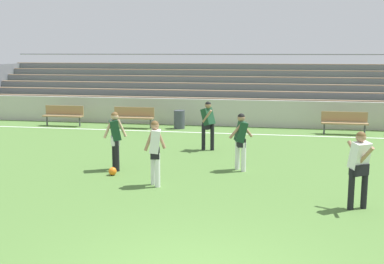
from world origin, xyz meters
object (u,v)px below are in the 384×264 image
(player_dark_challenging, at_px, (208,121))
(soccer_ball, at_px, (113,171))
(player_dark_wide_left, at_px, (241,137))
(bench_near_bin, at_px, (64,114))
(bench_centre_sideline, at_px, (344,121))
(player_white_trailing_run, at_px, (359,163))
(player_white_pressing_high, at_px, (155,147))
(player_dark_deep_cover, at_px, (115,136))
(bench_far_right, at_px, (134,115))
(trash_bin, at_px, (179,119))
(bleacher_stand, at_px, (206,89))

(player_dark_challenging, xyz_separation_m, soccer_ball, (-2.01, -3.78, -0.87))
(player_dark_wide_left, distance_m, player_dark_challenging, 2.93)
(player_dark_wide_left, bearing_deg, bench_near_bin, 141.60)
(player_dark_wide_left, bearing_deg, bench_centre_sideline, 61.92)
(player_white_trailing_run, height_order, player_dark_challenging, player_white_trailing_run)
(bench_near_bin, xyz_separation_m, bench_centre_sideline, (12.06, 0.00, 0.00))
(player_white_pressing_high, relative_size, player_dark_wide_left, 1.02)
(bench_near_bin, height_order, soccer_ball, bench_near_bin)
(bench_near_bin, distance_m, player_dark_deep_cover, 8.89)
(bench_far_right, distance_m, player_white_trailing_run, 12.47)
(trash_bin, bearing_deg, player_dark_wide_left, -64.97)
(bench_far_right, bearing_deg, player_white_pressing_high, -69.26)
(player_dark_deep_cover, relative_size, player_dark_wide_left, 1.02)
(bleacher_stand, xyz_separation_m, player_dark_wide_left, (2.77, -11.49, -0.42))
(bench_centre_sideline, height_order, player_dark_challenging, player_dark_challenging)
(player_dark_wide_left, bearing_deg, soccer_ball, -160.63)
(player_white_trailing_run, bearing_deg, bench_near_bin, 139.36)
(player_dark_wide_left, height_order, player_dark_challenging, player_dark_challenging)
(player_white_trailing_run, bearing_deg, player_dark_challenging, 126.34)
(bleacher_stand, bearing_deg, player_dark_deep_cover, -93.21)
(bench_near_bin, height_order, bench_centre_sideline, same)
(trash_bin, distance_m, player_dark_wide_left, 7.66)
(bleacher_stand, relative_size, player_white_pressing_high, 14.62)
(player_dark_deep_cover, height_order, player_white_trailing_run, player_white_trailing_run)
(player_white_trailing_run, xyz_separation_m, player_dark_wide_left, (-2.72, 2.89, -0.04))
(player_dark_deep_cover, xyz_separation_m, player_dark_wide_left, (3.45, 0.60, -0.03))
(bench_near_bin, relative_size, player_white_trailing_run, 1.08)
(player_white_pressing_high, xyz_separation_m, player_white_trailing_run, (4.65, -0.93, 0.02))
(player_dark_deep_cover, bearing_deg, player_white_pressing_high, -42.00)
(bleacher_stand, xyz_separation_m, player_dark_challenging, (1.44, -8.88, -0.39))
(player_white_trailing_run, xyz_separation_m, soccer_ball, (-6.06, 1.71, -0.88))
(bench_far_right, distance_m, player_dark_wide_left, 8.52)
(bench_far_right, bearing_deg, soccer_ball, -76.58)
(bleacher_stand, relative_size, player_white_trailing_run, 14.36)
(bench_near_bin, height_order, player_dark_deep_cover, player_dark_deep_cover)
(player_white_pressing_high, xyz_separation_m, soccer_ball, (-1.40, 0.79, -0.86))
(bench_far_right, relative_size, player_dark_wide_left, 1.12)
(bench_near_bin, relative_size, soccer_ball, 8.18)
(player_dark_deep_cover, distance_m, player_dark_challenging, 3.85)
(bench_near_bin, distance_m, player_white_pressing_high, 10.87)
(bench_centre_sideline, bearing_deg, player_dark_deep_cover, -133.85)
(trash_bin, bearing_deg, soccer_ball, -90.75)
(bench_near_bin, xyz_separation_m, player_dark_challenging, (7.15, -4.11, 0.43))
(bleacher_stand, bearing_deg, bench_far_right, -117.21)
(player_dark_deep_cover, xyz_separation_m, player_dark_challenging, (2.12, 3.21, 0.00))
(bleacher_stand, height_order, soccer_ball, bleacher_stand)
(player_white_pressing_high, height_order, player_white_trailing_run, player_white_trailing_run)
(bleacher_stand, xyz_separation_m, trash_bin, (-0.46, -4.56, -0.97))
(bench_near_bin, distance_m, soccer_ball, 9.42)
(bench_far_right, bearing_deg, trash_bin, 5.98)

